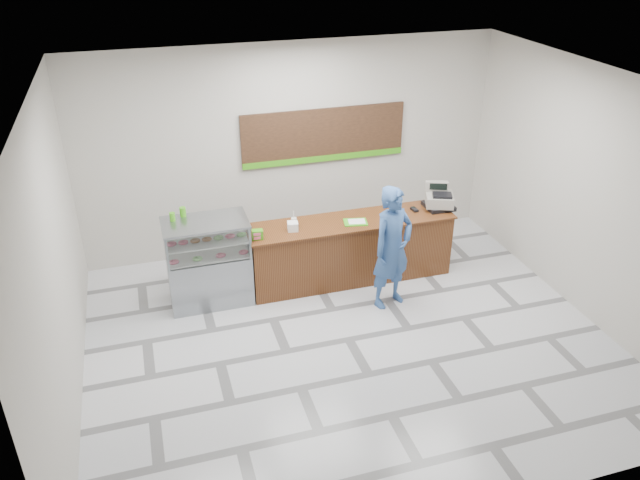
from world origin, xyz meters
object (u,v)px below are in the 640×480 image
object	(u,v)px
serving_tray	(356,222)
customer	(392,248)
sales_counter	(350,250)
display_case	(208,261)
cash_register	(439,199)

from	to	relation	value
serving_tray	customer	distance (m)	0.81
sales_counter	customer	size ratio (longest dim) A/B	1.73
display_case	cash_register	xyz separation A→B (m)	(3.72, 0.04, 0.51)
customer	display_case	bearing A→B (deg)	142.61
cash_register	customer	bearing A→B (deg)	-121.18
cash_register	customer	distance (m)	1.48
display_case	serving_tray	xyz separation A→B (m)	(2.26, -0.09, 0.36)
serving_tray	customer	bearing A→B (deg)	-56.73
display_case	cash_register	size ratio (longest dim) A/B	2.33
cash_register	customer	world-z (taller)	customer
sales_counter	display_case	bearing A→B (deg)	-180.00
sales_counter	serving_tray	distance (m)	0.53
cash_register	serving_tray	bearing A→B (deg)	-153.19
cash_register	customer	xyz separation A→B (m)	(-1.16, -0.88, -0.24)
sales_counter	customer	xyz separation A→B (m)	(0.34, -0.84, 0.42)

